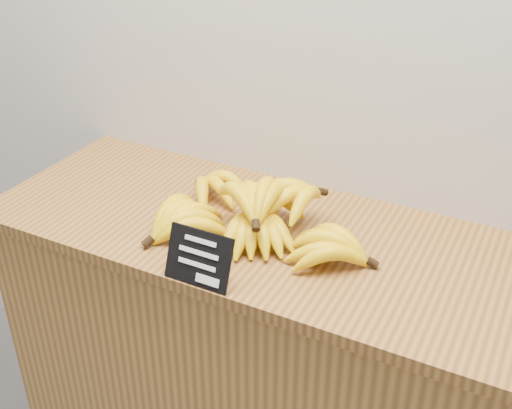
{
  "coord_description": "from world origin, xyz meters",
  "views": [
    {
      "loc": [
        0.57,
        1.61,
        1.73
      ],
      "look_at": [
        0.01,
        2.7,
        1.02
      ],
      "focal_mm": 45.0,
      "sensor_mm": 36.0,
      "label": 1
    }
  ],
  "objects": [
    {
      "name": "counter_top",
      "position": [
        0.01,
        2.75,
        0.92
      ],
      "size": [
        1.35,
        0.54,
        0.03
      ],
      "primitive_type": "cube",
      "color": "olive",
      "rests_on": "counter"
    },
    {
      "name": "chalkboard_sign",
      "position": [
        -0.02,
        2.51,
        0.99
      ],
      "size": [
        0.15,
        0.05,
        0.11
      ],
      "primitive_type": "cube",
      "rotation": [
        -0.37,
        0.0,
        0.0
      ],
      "color": "black",
      "rests_on": "counter_top"
    },
    {
      "name": "banana_pile",
      "position": [
        -0.01,
        2.73,
        0.98
      ],
      "size": [
        0.58,
        0.38,
        0.12
      ],
      "color": "yellow",
      "rests_on": "counter_top"
    },
    {
      "name": "counter",
      "position": [
        0.01,
        2.75,
        0.45
      ],
      "size": [
        1.31,
        0.5,
        0.9
      ],
      "primitive_type": "cube",
      "color": "#AB7737",
      "rests_on": "ground"
    }
  ]
}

